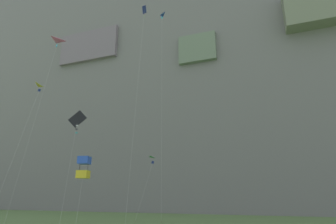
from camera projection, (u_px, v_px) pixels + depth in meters
cliff_face at (208, 71)px, 72.48m from camera, size 180.00×25.76×70.14m
kite_box_high_center at (84, 167)px, 26.37m from camera, size 1.28×1.79×7.12m
kite_diamond_mid_right at (144, 17)px, 40.33m from camera, size 0.53×3.53×31.12m
kite_diamond_high_left at (77, 120)px, 38.89m from camera, size 3.87×5.35×15.26m
kite_delta_high_right at (41, 94)px, 33.65m from camera, size 1.41×5.10×16.21m
kite_delta_near_cliff at (155, 163)px, 42.12m from camera, size 2.51×4.21×8.62m
kite_delta_low_center at (160, 27)px, 48.57m from camera, size 2.25×3.37×34.61m
kite_delta_upper_mid at (55, 49)px, 41.25m from camera, size 2.29×3.88×25.39m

